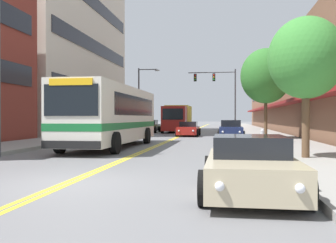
{
  "coord_description": "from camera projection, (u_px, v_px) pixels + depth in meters",
  "views": [
    {
      "loc": [
        3.81,
        -8.75,
        1.61
      ],
      "look_at": [
        -0.78,
        22.1,
        1.31
      ],
      "focal_mm": 40.0,
      "sensor_mm": 36.0,
      "label": 1
    }
  ],
  "objects": [
    {
      "name": "sidewalk_right",
      "position": [
        254.0,
        131.0,
        44.73
      ],
      "size": [
        3.91,
        106.0,
        0.17
      ],
      "color": "gray",
      "rests_on": "ground_plane"
    },
    {
      "name": "city_bus",
      "position": [
        113.0,
        114.0,
        20.66
      ],
      "size": [
        2.89,
        11.36,
        3.27
      ],
      "color": "silver",
      "rests_on": "ground_plane"
    },
    {
      "name": "storefront_row_right",
      "position": [
        308.0,
        93.0,
        43.78
      ],
      "size": [
        9.1,
        68.0,
        8.98
      ],
      "color": "brown",
      "rests_on": "ground_plane"
    },
    {
      "name": "street_tree_right_near",
      "position": [
        306.0,
        58.0,
        13.56
      ],
      "size": [
        2.7,
        2.7,
        5.11
      ],
      "color": "brown",
      "rests_on": "sidewalk_right"
    },
    {
      "name": "car_beige_parked_right_foreground",
      "position": [
        250.0,
        166.0,
        7.97
      ],
      "size": [
        2.02,
        4.28,
        1.23
      ],
      "color": "#BCAD89",
      "rests_on": "ground_plane"
    },
    {
      "name": "street_lamp_left_near",
      "position": [
        4.0,
        39.0,
        15.23
      ],
      "size": [
        2.01,
        0.28,
        8.23
      ],
      "color": "#47474C",
      "rests_on": "ground_plane"
    },
    {
      "name": "car_red_moving_lead",
      "position": [
        189.0,
        129.0,
        33.19
      ],
      "size": [
        1.97,
        4.46,
        1.29
      ],
      "color": "maroon",
      "rests_on": "ground_plane"
    },
    {
      "name": "ground_plane",
      "position": [
        192.0,
        131.0,
        45.83
      ],
      "size": [
        240.0,
        240.0,
        0.0
      ],
      "primitive_type": "plane",
      "color": "slate"
    },
    {
      "name": "traffic_signal_mast",
      "position": [
        220.0,
        88.0,
        45.31
      ],
      "size": [
        5.77,
        0.38,
        7.5
      ],
      "color": "#47474C",
      "rests_on": "ground_plane"
    },
    {
      "name": "car_champagne_parked_right_mid",
      "position": [
        229.0,
        128.0,
        38.1
      ],
      "size": [
        1.99,
        4.4,
        1.28
      ],
      "color": "beige",
      "rests_on": "ground_plane"
    },
    {
      "name": "car_navy_parked_right_far",
      "position": [
        231.0,
        130.0,
        29.56
      ],
      "size": [
        2.01,
        4.84,
        1.44
      ],
      "color": "#19234C",
      "rests_on": "ground_plane"
    },
    {
      "name": "fire_hydrant",
      "position": [
        262.0,
        137.0,
        20.72
      ],
      "size": [
        0.31,
        0.23,
        0.81
      ],
      "color": "#B7B7BC",
      "rests_on": "sidewalk_right"
    },
    {
      "name": "sidewalk_left",
      "position": [
        133.0,
        130.0,
        46.93
      ],
      "size": [
        3.91,
        106.0,
        0.17
      ],
      "color": "gray",
      "rests_on": "ground_plane"
    },
    {
      "name": "street_lamp_left_far",
      "position": [
        142.0,
        94.0,
        40.52
      ],
      "size": [
        2.38,
        0.28,
        7.01
      ],
      "color": "#47474C",
      "rests_on": "ground_plane"
    },
    {
      "name": "car_black_parked_left_far",
      "position": [
        149.0,
        127.0,
        41.63
      ],
      "size": [
        2.07,
        4.79,
        1.39
      ],
      "color": "black",
      "rests_on": "ground_plane"
    },
    {
      "name": "box_truck",
      "position": [
        178.0,
        118.0,
        41.9
      ],
      "size": [
        2.82,
        7.89,
        2.99
      ],
      "color": "maroon",
      "rests_on": "ground_plane"
    },
    {
      "name": "street_tree_right_mid",
      "position": [
        266.0,
        76.0,
        26.59
      ],
      "size": [
        3.56,
        3.56,
        6.39
      ],
      "color": "brown",
      "rests_on": "sidewalk_right"
    },
    {
      "name": "office_tower_left",
      "position": [
        44.0,
        8.0,
        40.85
      ],
      "size": [
        12.08,
        23.11,
        27.34
      ],
      "color": "beige",
      "rests_on": "ground_plane"
    },
    {
      "name": "car_silver_parked_left_near",
      "position": [
        127.0,
        129.0,
        31.59
      ],
      "size": [
        2.16,
        4.34,
        1.43
      ],
      "color": "#B7B7BC",
      "rests_on": "ground_plane"
    },
    {
      "name": "centre_line",
      "position": [
        192.0,
        131.0,
        45.83
      ],
      "size": [
        0.34,
        106.0,
        0.01
      ],
      "color": "yellow",
      "rests_on": "ground_plane"
    }
  ]
}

